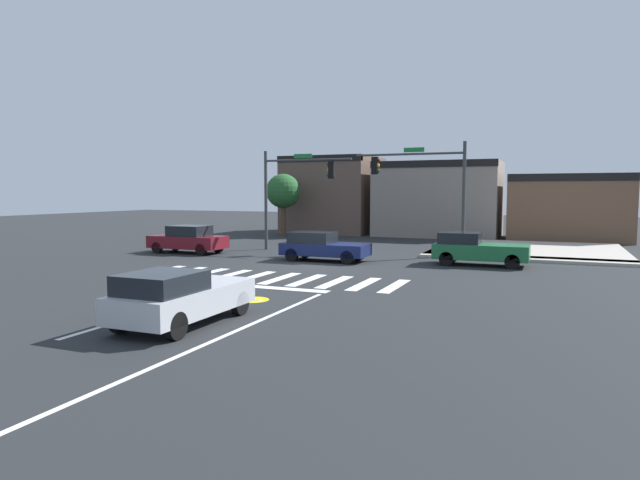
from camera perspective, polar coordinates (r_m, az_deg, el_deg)
name	(u,v)px	position (r m, az deg, el deg)	size (l,w,h in m)	color
ground_plane	(313,264)	(25.94, -0.75, -2.45)	(120.00, 120.00, 0.00)	#232628
crosswalk_near	(267,277)	(21.93, -5.46, -3.83)	(10.71, 3.04, 0.01)	silver
lane_markings	(167,321)	(15.12, -15.38, -7.98)	(6.80, 20.25, 0.01)	white
bike_detector_marking	(253,300)	(17.52, -6.90, -6.07)	(1.03, 1.03, 0.01)	yellow
curb_corner_northeast	(518,250)	(33.21, 19.59, -0.98)	(10.00, 10.60, 0.15)	#B2AA9E
storefront_row	(425,199)	(43.54, 10.65, 4.14)	(25.11, 6.78, 6.15)	brown
traffic_signal_northeast	(423,178)	(30.14, 10.48, 6.23)	(5.95, 0.32, 5.92)	#383A3D
traffic_signal_northwest	(295,182)	(31.58, -2.57, 5.91)	(5.33, 0.32, 5.67)	#383A3D
car_navy	(322,246)	(27.02, 0.19, -0.64)	(4.19, 1.77, 1.39)	#141E4C
car_maroon	(188,239)	(31.35, -13.32, 0.08)	(4.20, 1.82, 1.50)	maroon
car_green	(477,249)	(26.37, 15.70, -0.89)	(4.15, 1.80, 1.49)	#1E6638
car_silver	(179,297)	(14.47, -14.18, -5.64)	(1.80, 4.10, 1.42)	#B7BABF
roadside_tree	(283,192)	(42.01, -3.78, 4.96)	(2.58, 2.58, 4.69)	#4C3823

